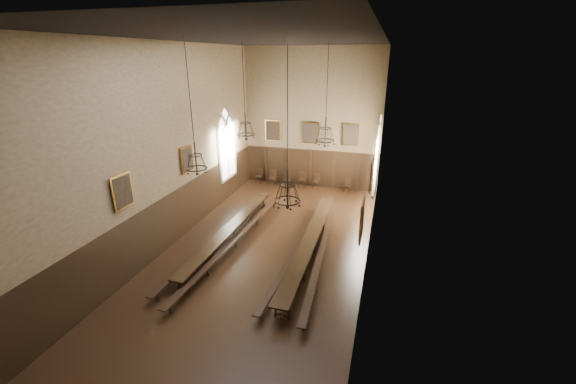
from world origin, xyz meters
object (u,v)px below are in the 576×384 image
at_px(chair_3, 302,182).
at_px(chandelier_front_left, 196,160).
at_px(table_left, 230,234).
at_px(chandelier_front_right, 288,191).
at_px(bench_left_inner, 236,241).
at_px(bench_right_inner, 298,249).
at_px(chair_4, 316,184).
at_px(table_right, 310,245).
at_px(bench_right_outer, 322,252).
at_px(chandelier_back_left, 246,129).
at_px(bench_left_outer, 219,235).
at_px(chair_1, 272,180).
at_px(chair_6, 347,188).
at_px(chandelier_back_right, 325,135).
at_px(chair_2, 287,182).
at_px(chair_0, 259,179).

distance_m(chair_3, chandelier_front_left, 12.07).
xyz_separation_m(table_left, chandelier_front_right, (3.83, -3.25, 3.84)).
relative_size(chair_3, chandelier_front_right, 0.19).
xyz_separation_m(bench_left_inner, bench_right_inner, (2.99, 0.13, -0.03)).
xyz_separation_m(chair_4, chandelier_front_left, (-2.30, -11.12, 4.55)).
bearing_deg(chandelier_front_left, table_right, 36.17).
xyz_separation_m(bench_right_outer, chandelier_back_left, (-4.34, 2.29, 4.83)).
distance_m(bench_left_outer, chair_1, 8.43).
distance_m(chair_6, chandelier_back_right, 7.28).
height_order(chandelier_back_left, chandelier_back_right, same).
distance_m(bench_left_outer, bench_right_outer, 5.07).
height_order(bench_left_inner, chair_2, chair_2).
xyz_separation_m(bench_right_outer, chair_0, (-6.16, 8.64, 0.01)).
height_order(chair_2, chandelier_back_right, chandelier_back_right).
xyz_separation_m(table_left, table_right, (3.96, -0.02, 0.03)).
height_order(chair_3, chandelier_front_right, chandelier_front_right).
distance_m(chair_2, chandelier_back_left, 8.00).
bearing_deg(chandelier_front_left, chair_4, 78.33).
bearing_deg(chair_0, chair_1, 12.58).
height_order(bench_right_outer, chair_1, chair_1).
bearing_deg(bench_right_inner, table_right, 36.16).
bearing_deg(chandelier_front_left, table_left, 94.24).
xyz_separation_m(bench_right_outer, chair_3, (-3.05, 8.67, 0.02)).
distance_m(table_left, chair_4, 8.73).
distance_m(bench_right_inner, chair_4, 8.77).
relative_size(table_left, chair_0, 9.20).
height_order(table_right, chair_4, chair_4).
relative_size(chair_0, chair_6, 1.09).
bearing_deg(chair_3, table_right, -71.89).
distance_m(chandelier_back_left, chandelier_front_right, 6.41).
distance_m(chair_0, chair_1, 0.97).
distance_m(chandelier_back_right, chandelier_front_right, 5.95).
distance_m(bench_right_inner, chair_1, 9.59).
relative_size(table_right, bench_right_inner, 1.04).
bearing_deg(bench_left_inner, bench_right_outer, 2.16).
distance_m(bench_left_inner, bench_right_outer, 4.05).
xyz_separation_m(chair_0, chair_6, (6.18, -0.05, -0.03)).
bearing_deg(chandelier_back_right, table_right, -90.70).
xyz_separation_m(chandelier_back_left, chandelier_front_left, (-0.02, -4.72, -0.25)).
relative_size(table_left, bench_right_outer, 0.92).
relative_size(chair_1, chair_3, 1.01).
bearing_deg(chair_1, chair_4, -0.82).
relative_size(bench_left_inner, bench_right_inner, 1.11).
height_order(bench_right_inner, chair_4, chair_4).
bearing_deg(chandelier_front_right, chandelier_front_left, 172.33).
bearing_deg(bench_right_outer, table_left, 175.81).
bearing_deg(chandelier_front_left, chair_1, 94.30).
height_order(bench_left_outer, chandelier_front_right, chandelier_front_right).
bearing_deg(chair_3, bench_right_outer, -68.87).
relative_size(bench_left_outer, chair_2, 12.11).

